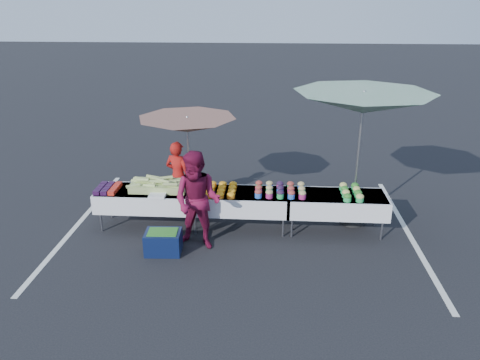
# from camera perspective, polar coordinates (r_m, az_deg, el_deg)

# --- Properties ---
(ground) EXTENTS (80.00, 80.00, 0.00)m
(ground) POSITION_cam_1_polar(r_m,az_deg,el_deg) (9.10, 0.00, -5.88)
(ground) COLOR black
(stripe_left) EXTENTS (0.10, 5.00, 0.00)m
(stripe_left) POSITION_cam_1_polar(r_m,az_deg,el_deg) (9.82, -19.05, -4.98)
(stripe_left) COLOR silver
(stripe_left) RESTS_ON ground
(stripe_right) EXTENTS (0.10, 5.00, 0.00)m
(stripe_right) POSITION_cam_1_polar(r_m,az_deg,el_deg) (9.47, 19.83, -6.10)
(stripe_right) COLOR silver
(stripe_right) RESTS_ON ground
(table_left) EXTENTS (1.86, 0.81, 0.75)m
(table_left) POSITION_cam_1_polar(r_m,az_deg,el_deg) (9.14, -11.35, -2.16)
(table_left) COLOR white
(table_left) RESTS_ON ground
(table_center) EXTENTS (1.86, 0.81, 0.75)m
(table_center) POSITION_cam_1_polar(r_m,az_deg,el_deg) (8.85, 0.00, -2.52)
(table_center) COLOR white
(table_center) RESTS_ON ground
(table_right) EXTENTS (1.86, 0.81, 0.75)m
(table_right) POSITION_cam_1_polar(r_m,az_deg,el_deg) (8.92, 11.63, -2.77)
(table_right) COLOR white
(table_right) RESTS_ON ground
(berry_punnets) EXTENTS (0.40, 0.54, 0.08)m
(berry_punnets) POSITION_cam_1_polar(r_m,az_deg,el_deg) (9.21, -15.80, -0.98)
(berry_punnets) COLOR black
(berry_punnets) RESTS_ON table_left
(corn_pile) EXTENTS (1.16, 0.57, 0.26)m
(corn_pile) POSITION_cam_1_polar(r_m,az_deg,el_deg) (9.02, -9.90, -0.62)
(corn_pile) COLOR #89AC58
(corn_pile) RESTS_ON table_left
(plastic_bags) EXTENTS (0.30, 0.25, 0.05)m
(plastic_bags) POSITION_cam_1_polar(r_m,az_deg,el_deg) (8.72, -10.02, -1.86)
(plastic_bags) COLOR white
(plastic_bags) RESTS_ON table_left
(carrot_bowls) EXTENTS (0.55, 0.69, 0.11)m
(carrot_bowls) POSITION_cam_1_polar(r_m,az_deg,el_deg) (8.78, -2.28, -1.19)
(carrot_bowls) COLOR orange
(carrot_bowls) RESTS_ON table_center
(potato_cups) EXTENTS (0.94, 0.58, 0.16)m
(potato_cups) POSITION_cam_1_polar(r_m,az_deg,el_deg) (8.74, 4.91, -1.15)
(potato_cups) COLOR blue
(potato_cups) RESTS_ON table_right
(bean_baskets) EXTENTS (0.36, 0.68, 0.15)m
(bean_baskets) POSITION_cam_1_polar(r_m,az_deg,el_deg) (8.86, 13.41, -1.41)
(bean_baskets) COLOR green
(bean_baskets) RESTS_ON table_right
(vendor) EXTENTS (0.63, 0.52, 1.48)m
(vendor) POSITION_cam_1_polar(r_m,az_deg,el_deg) (9.68, -7.56, 0.46)
(vendor) COLOR #A21512
(vendor) RESTS_ON ground
(customer) EXTENTS (0.99, 0.84, 1.77)m
(customer) POSITION_cam_1_polar(r_m,az_deg,el_deg) (8.12, -5.22, -2.57)
(customer) COLOR maroon
(customer) RESTS_ON ground
(umbrella_left) EXTENTS (2.12, 2.12, 2.00)m
(umbrella_left) POSITION_cam_1_polar(r_m,az_deg,el_deg) (9.32, -6.43, 6.62)
(umbrella_left) COLOR black
(umbrella_left) RESTS_ON ground
(umbrella_right) EXTENTS (3.01, 3.01, 2.63)m
(umbrella_right) POSITION_cam_1_polar(r_m,az_deg,el_deg) (8.82, 14.80, 8.99)
(umbrella_right) COLOR black
(umbrella_right) RESTS_ON ground
(storage_bin) EXTENTS (0.63, 0.47, 0.40)m
(storage_bin) POSITION_cam_1_polar(r_m,az_deg,el_deg) (8.30, -9.33, -7.42)
(storage_bin) COLOR #0B173B
(storage_bin) RESTS_ON ground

